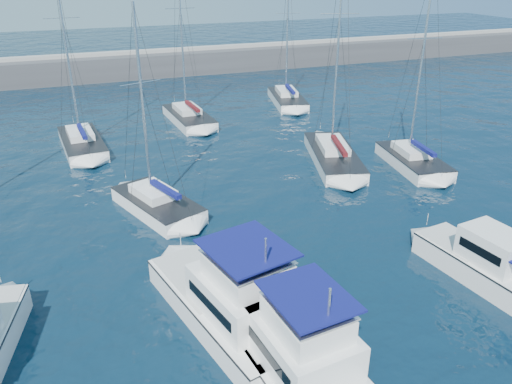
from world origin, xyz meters
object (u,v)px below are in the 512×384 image
object	(u,v)px
motor_yacht_port_inner	(237,301)
motor_yacht_stbd_outer	(481,261)
sailboat_back_c	(287,99)
sailboat_back_a	(82,143)
sailboat_mid_e	(413,160)
sailboat_mid_d	(333,155)
motor_yacht_stbd_inner	(293,351)
sailboat_back_b	(189,117)
sailboat_mid_c	(157,204)

from	to	relation	value
motor_yacht_port_inner	motor_yacht_stbd_outer	xyz separation A→B (m)	(12.49, -1.04, -0.19)
motor_yacht_port_inner	sailboat_back_c	size ratio (longest dim) A/B	0.65
sailboat_back_a	motor_yacht_port_inner	bearing A→B (deg)	-83.65
motor_yacht_port_inner	sailboat_mid_e	distance (m)	22.42
motor_yacht_port_inner	sailboat_mid_d	distance (m)	20.53
motor_yacht_stbd_inner	sailboat_back_a	world-z (taller)	sailboat_back_a
motor_yacht_port_inner	sailboat_back_b	bearing A→B (deg)	67.22
motor_yacht_stbd_outer	sailboat_back_c	world-z (taller)	sailboat_back_c
sailboat_mid_d	motor_yacht_stbd_outer	bearing A→B (deg)	-76.28
motor_yacht_port_inner	motor_yacht_stbd_inner	bearing A→B (deg)	-87.76
motor_yacht_stbd_outer	sailboat_back_b	bearing A→B (deg)	95.90
motor_yacht_stbd_outer	sailboat_mid_d	distance (m)	16.64
sailboat_mid_e	motor_yacht_stbd_inner	bearing A→B (deg)	-128.57
sailboat_back_c	sailboat_mid_d	bearing A→B (deg)	-89.68
sailboat_mid_c	sailboat_mid_e	xyz separation A→B (m)	(19.85, 0.56, 0.02)
motor_yacht_stbd_outer	sailboat_back_a	xyz separation A→B (m)	(-17.49, 26.90, -0.40)
sailboat_back_c	motor_yacht_port_inner	bearing A→B (deg)	-104.66
motor_yacht_stbd_inner	sailboat_mid_d	world-z (taller)	sailboat_mid_d
motor_yacht_stbd_inner	sailboat_mid_c	bearing A→B (deg)	92.15
sailboat_mid_c	motor_yacht_stbd_inner	bearing A→B (deg)	-101.78
motor_yacht_port_inner	sailboat_mid_c	bearing A→B (deg)	83.13
sailboat_back_a	sailboat_mid_e	bearing A→B (deg)	-34.11
sailboat_mid_c	sailboat_back_a	bearing A→B (deg)	85.18
sailboat_mid_e	sailboat_back_a	bearing A→B (deg)	159.40
sailboat_mid_e	sailboat_back_c	size ratio (longest dim) A/B	1.00
sailboat_mid_d	sailboat_back_a	xyz separation A→B (m)	(-18.37, 10.29, 0.00)
motor_yacht_stbd_inner	sailboat_mid_c	world-z (taller)	sailboat_mid_c
motor_yacht_port_inner	sailboat_mid_c	xyz separation A→B (m)	(-1.25, 11.94, -0.62)
motor_yacht_stbd_outer	sailboat_mid_e	world-z (taller)	sailboat_mid_e
sailboat_mid_c	sailboat_mid_e	bearing A→B (deg)	-18.32
motor_yacht_port_inner	motor_yacht_stbd_outer	distance (m)	12.54
sailboat_mid_c	sailboat_mid_e	size ratio (longest dim) A/B	0.84
sailboat_mid_c	sailboat_back_a	distance (m)	14.42
sailboat_mid_e	sailboat_back_b	distance (m)	22.10
motor_yacht_stbd_outer	sailboat_back_b	xyz separation A→B (m)	(-7.20, 31.17, -0.40)
sailboat_mid_e	sailboat_back_c	world-z (taller)	sailboat_mid_e
motor_yacht_stbd_outer	sailboat_back_b	size ratio (longest dim) A/B	0.38
sailboat_back_a	sailboat_back_b	distance (m)	11.14
sailboat_mid_c	sailboat_back_b	size ratio (longest dim) A/B	0.76
sailboat_mid_e	sailboat_back_b	size ratio (longest dim) A/B	0.90
motor_yacht_stbd_outer	sailboat_mid_d	bearing A→B (deg)	79.87
motor_yacht_stbd_inner	sailboat_mid_e	world-z (taller)	sailboat_mid_e
motor_yacht_stbd_inner	sailboat_back_c	xyz separation A→B (m)	(16.30, 36.91, -0.61)
motor_yacht_stbd_inner	sailboat_back_b	bearing A→B (deg)	76.75
sailboat_back_b	sailboat_back_c	xyz separation A→B (m)	(11.99, 3.11, -0.02)
sailboat_back_c	motor_yacht_stbd_outer	bearing A→B (deg)	-85.14
sailboat_back_b	motor_yacht_port_inner	bearing A→B (deg)	-103.50
motor_yacht_stbd_inner	sailboat_back_c	distance (m)	40.35
sailboat_mid_d	sailboat_mid_e	distance (m)	6.08
motor_yacht_port_inner	motor_yacht_stbd_outer	world-z (taller)	motor_yacht_port_inner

